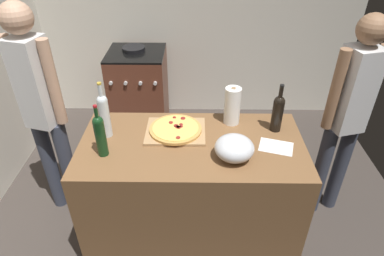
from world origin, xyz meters
TOP-DOWN VIEW (x-y plane):
  - ground_plane at (0.00, 1.28)m, footprint 3.83×3.16m
  - kitchen_wall_rear at (0.00, 2.61)m, footprint 3.83×0.10m
  - counter at (0.09, 0.64)m, footprint 1.47×0.75m
  - cutting_board at (-0.02, 0.76)m, footprint 0.40×0.32m
  - pizza at (-0.02, 0.76)m, footprint 0.35×0.35m
  - mixing_bowl at (0.35, 0.49)m, footprint 0.24×0.24m
  - paper_towel_roll at (0.37, 0.89)m, footprint 0.11×0.11m
  - wine_bottle_clear at (0.66, 0.80)m, footprint 0.07×0.07m
  - wine_bottle_amber at (-0.48, 0.72)m, footprint 0.07×0.07m
  - wine_bottle_dark at (-0.46, 0.52)m, footprint 0.07×0.07m
  - recipe_sheet at (0.63, 0.60)m, footprint 0.24×0.20m
  - stove at (-0.52, 2.21)m, footprint 0.60×0.59m
  - person_in_stripes at (-0.98, 0.93)m, footprint 0.36×0.25m
  - person_in_red at (1.20, 0.94)m, footprint 0.37×0.25m

SIDE VIEW (x-z plane):
  - ground_plane at x=0.00m, z-range -0.02..0.00m
  - counter at x=0.09m, z-range 0.00..0.89m
  - stove at x=-0.52m, z-range -0.02..0.92m
  - recipe_sheet at x=0.63m, z-range 0.89..0.89m
  - cutting_board at x=-0.02m, z-range 0.89..0.91m
  - pizza at x=-0.02m, z-range 0.91..0.93m
  - person_in_red at x=1.20m, z-range 0.12..1.77m
  - mixing_bowl at x=0.35m, z-range 0.89..1.04m
  - person_in_stripes at x=-0.98m, z-range 0.13..1.85m
  - paper_towel_roll at x=0.37m, z-range 0.89..1.16m
  - wine_bottle_clear at x=0.66m, z-range 0.86..1.21m
  - wine_bottle_dark at x=-0.46m, z-range 0.87..1.22m
  - wine_bottle_amber at x=-0.48m, z-range 0.86..1.25m
  - kitchen_wall_rear at x=0.00m, z-range 0.00..2.60m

